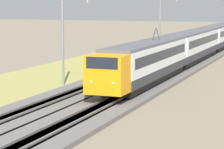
{
  "coord_description": "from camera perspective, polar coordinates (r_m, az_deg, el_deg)",
  "views": [
    {
      "loc": [
        -5.0,
        -17.6,
        7.43
      ],
      "look_at": [
        30.68,
        -4.19,
        2.23
      ],
      "focal_mm": 85.0,
      "sensor_mm": 36.0,
      "label": 1
    }
  ],
  "objects": [
    {
      "name": "catenary_mast_mid",
      "position": [
        46.92,
        -5.26,
        4.11
      ],
      "size": [
        0.22,
        2.56,
        8.65
      ],
      "color": "slate",
      "rests_on": "ground"
    },
    {
      "name": "grass_verge",
      "position": [
        60.44,
        -2.92,
        0.75
      ],
      "size": [
        240.0,
        11.35,
        0.12
      ],
      "color": "#99934C",
      "rests_on": "ground"
    },
    {
      "name": "ballast_main",
      "position": [
        58.2,
        2.83,
        0.57
      ],
      "size": [
        240.0,
        4.4,
        0.3
      ],
      "color": "#605B56",
      "rests_on": "ground"
    },
    {
      "name": "track_adjacent",
      "position": [
        57.08,
        6.84,
        0.39
      ],
      "size": [
        240.0,
        1.57,
        0.45
      ],
      "color": "#4C4238",
      "rests_on": "ground"
    },
    {
      "name": "passenger_train",
      "position": [
        75.67,
        10.36,
        3.81
      ],
      "size": [
        80.74,
        2.96,
        5.08
      ],
      "rotation": [
        0.0,
        0.0,
        3.14
      ],
      "color": "orange",
      "rests_on": "ground"
    },
    {
      "name": "catenary_mast_far",
      "position": [
        76.97,
        5.22,
        5.6
      ],
      "size": [
        0.22,
        2.56,
        8.85
      ],
      "color": "slate",
      "rests_on": "ground"
    },
    {
      "name": "ballast_adjacent",
      "position": [
        57.08,
        6.84,
        0.38
      ],
      "size": [
        240.0,
        4.4,
        0.3
      ],
      "color": "#605B56",
      "rests_on": "ground"
    },
    {
      "name": "track_main",
      "position": [
        58.2,
        2.83,
        0.58
      ],
      "size": [
        240.0,
        1.57,
        0.45
      ],
      "color": "#4C4238",
      "rests_on": "ground"
    }
  ]
}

